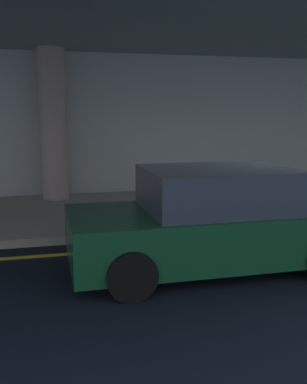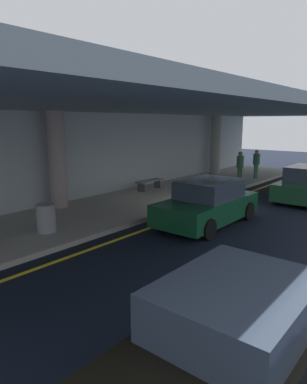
# 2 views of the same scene
# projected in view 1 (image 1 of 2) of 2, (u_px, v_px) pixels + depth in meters

# --- Properties ---
(ground_plane) EXTENTS (60.00, 60.00, 0.00)m
(ground_plane) POSITION_uv_depth(u_px,v_px,m) (299.00, 245.00, 7.83)
(ground_plane) COLOR black
(sidewalk) EXTENTS (26.00, 4.20, 0.15)m
(sidewalk) POSITION_uv_depth(u_px,v_px,m) (228.00, 205.00, 10.78)
(sidewalk) COLOR #9F9A8F
(sidewalk) RESTS_ON ground
(lane_stripe_yellow) EXTENTS (26.00, 0.14, 0.01)m
(lane_stripe_yellow) POSITION_uv_depth(u_px,v_px,m) (285.00, 238.00, 8.27)
(lane_stripe_yellow) COLOR yellow
(lane_stripe_yellow) RESTS_ON ground
(support_column_left_mid) EXTENTS (0.66, 0.66, 3.65)m
(support_column_left_mid) POSITION_uv_depth(u_px,v_px,m) (53.00, 125.00, 10.97)
(support_column_left_mid) COLOR #A6938F
(support_column_left_mid) RESTS_ON sidewalk
(ceiling_overhang) EXTENTS (28.00, 13.20, 0.30)m
(ceiling_overhang) POSITION_uv_depth(u_px,v_px,m) (243.00, 34.00, 9.62)
(ceiling_overhang) COLOR gray
(ceiling_overhang) RESTS_ON support_column_far_left
(terminal_back_wall) EXTENTS (26.00, 0.30, 3.80)m
(terminal_back_wall) POSITION_uv_depth(u_px,v_px,m) (198.00, 126.00, 12.60)
(terminal_back_wall) COLOR #AEB9BD
(terminal_back_wall) RESTS_ON ground
(car_dark_green) EXTENTS (4.10, 1.92, 1.50)m
(car_dark_green) POSITION_uv_depth(u_px,v_px,m) (212.00, 222.00, 6.54)
(car_dark_green) COLOR #104126
(car_dark_green) RESTS_ON ground
(bench_metal) EXTENTS (1.60, 0.50, 0.48)m
(bench_metal) POSITION_uv_depth(u_px,v_px,m) (242.00, 180.00, 11.90)
(bench_metal) COLOR slate
(bench_metal) RESTS_ON sidewalk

